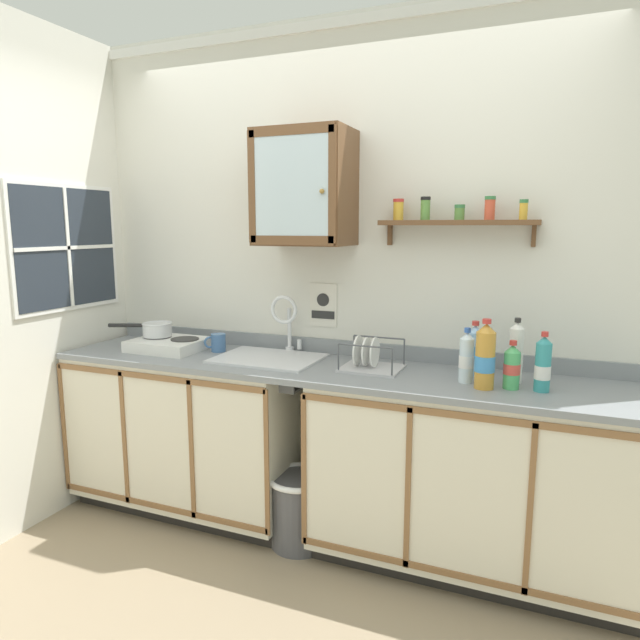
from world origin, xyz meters
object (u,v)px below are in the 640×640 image
(bottle_opaque_white_0, at_px, (516,354))
(warning_sign, at_px, (323,305))
(hot_plate_stove, at_px, (169,344))
(bottle_juice_amber_5, at_px, (485,358))
(sink, at_px, (270,362))
(mug, at_px, (218,343))
(bottle_water_blue_3, at_px, (474,350))
(saucepan, at_px, (156,329))
(dish_rack, at_px, (370,361))
(bottle_water_clear_1, at_px, (466,358))
(bottle_detergent_teal_2, at_px, (543,366))
(trash_bin, at_px, (299,508))
(bottle_soda_green_4, at_px, (512,367))
(wall_cabinet, at_px, (305,188))

(bottle_opaque_white_0, distance_m, warning_sign, 1.05)
(hot_plate_stove, distance_m, bottle_juice_amber_5, 1.74)
(sink, distance_m, hot_plate_stove, 0.63)
(bottle_opaque_white_0, relative_size, warning_sign, 1.24)
(mug, bearing_deg, bottle_water_blue_3, 1.45)
(saucepan, bearing_deg, sink, 0.49)
(bottle_juice_amber_5, xyz_separation_m, dish_rack, (-0.55, 0.12, -0.10))
(bottle_water_clear_1, height_order, bottle_juice_amber_5, bottle_juice_amber_5)
(saucepan, distance_m, warning_sign, 0.98)
(bottle_detergent_teal_2, distance_m, bottle_juice_amber_5, 0.24)
(warning_sign, bearing_deg, trash_bin, -85.17)
(bottle_water_blue_3, distance_m, bottle_juice_amber_5, 0.23)
(bottle_detergent_teal_2, distance_m, dish_rack, 0.79)
(bottle_opaque_white_0, height_order, dish_rack, bottle_opaque_white_0)
(hot_plate_stove, distance_m, bottle_water_blue_3, 1.67)
(bottle_water_blue_3, relative_size, warning_sign, 1.08)
(bottle_juice_amber_5, distance_m, dish_rack, 0.58)
(bottle_water_clear_1, xyz_separation_m, bottle_detergent_teal_2, (0.32, -0.02, 0.00))
(bottle_juice_amber_5, bearing_deg, trash_bin, -177.80)
(bottle_soda_green_4, relative_size, trash_bin, 0.57)
(wall_cabinet, bearing_deg, mug, -175.50)
(bottle_water_clear_1, bearing_deg, saucepan, 177.97)
(hot_plate_stove, bearing_deg, saucepan, 168.12)
(bottle_opaque_white_0, xyz_separation_m, trash_bin, (-0.98, -0.18, -0.85))
(sink, bearing_deg, bottle_opaque_white_0, 0.46)
(saucepan, height_order, trash_bin, saucepan)
(bottle_detergent_teal_2, bearing_deg, saucepan, 177.70)
(bottle_water_clear_1, xyz_separation_m, trash_bin, (-0.78, -0.10, -0.83))
(bottle_water_clear_1, relative_size, wall_cabinet, 0.43)
(mug, bearing_deg, bottle_water_clear_1, -4.66)
(wall_cabinet, bearing_deg, bottle_opaque_white_0, -4.02)
(hot_plate_stove, relative_size, warning_sign, 1.65)
(saucepan, bearing_deg, bottle_opaque_white_0, 0.47)
(saucepan, height_order, bottle_opaque_white_0, bottle_opaque_white_0)
(bottle_opaque_white_0, relative_size, mug, 2.80)
(saucepan, distance_m, bottle_detergent_teal_2, 2.07)
(saucepan, bearing_deg, bottle_water_blue_3, 2.75)
(saucepan, bearing_deg, trash_bin, -9.55)
(bottle_water_clear_1, relative_size, bottle_water_blue_3, 0.97)
(bottle_detergent_teal_2, height_order, trash_bin, bottle_detergent_teal_2)
(bottle_detergent_teal_2, height_order, bottle_soda_green_4, bottle_detergent_teal_2)
(bottle_opaque_white_0, bearing_deg, bottle_water_blue_3, 159.83)
(bottle_water_clear_1, distance_m, bottle_water_blue_3, 0.15)
(bottle_juice_amber_5, xyz_separation_m, mug, (-1.46, 0.18, -0.09))
(saucepan, bearing_deg, mug, 7.45)
(warning_sign, relative_size, trash_bin, 0.63)
(mug, bearing_deg, hot_plate_stove, -165.78)
(bottle_water_clear_1, relative_size, dish_rack, 0.87)
(sink, bearing_deg, warning_sign, 49.69)
(warning_sign, bearing_deg, sink, -130.31)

